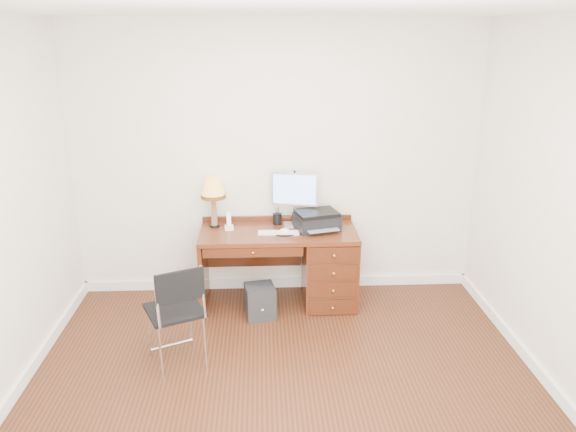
{
  "coord_description": "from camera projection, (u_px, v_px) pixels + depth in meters",
  "views": [
    {
      "loc": [
        -0.16,
        -3.65,
        2.58
      ],
      "look_at": [
        0.08,
        1.2,
        0.97
      ],
      "focal_mm": 35.0,
      "sensor_mm": 36.0,
      "label": 1
    }
  ],
  "objects": [
    {
      "name": "equipment_box",
      "position": [
        260.0,
        301.0,
        5.28
      ],
      "size": [
        0.31,
        0.31,
        0.31
      ],
      "primitive_type": "cube",
      "rotation": [
        0.0,
        0.0,
        0.17
      ],
      "color": "black",
      "rests_on": "ground"
    },
    {
      "name": "leg_lamp",
      "position": [
        213.0,
        191.0,
        5.38
      ],
      "size": [
        0.24,
        0.24,
        0.5
      ],
      "color": "black",
      "rests_on": "desk"
    },
    {
      "name": "monitor",
      "position": [
        294.0,
        192.0,
        5.46
      ],
      "size": [
        0.45,
        0.19,
        0.52
      ],
      "rotation": [
        0.0,
        0.0,
        -0.22
      ],
      "color": "silver",
      "rests_on": "desk"
    },
    {
      "name": "pen_cup",
      "position": [
        277.0,
        219.0,
        5.55
      ],
      "size": [
        0.09,
        0.09,
        0.11
      ],
      "primitive_type": "cylinder",
      "color": "black",
      "rests_on": "desk"
    },
    {
      "name": "mouse_pad",
      "position": [
        285.0,
        232.0,
        5.32
      ],
      "size": [
        0.22,
        0.22,
        0.04
      ],
      "color": "black",
      "rests_on": "desk"
    },
    {
      "name": "chair",
      "position": [
        173.0,
        307.0,
        4.36
      ],
      "size": [
        0.55,
        0.56,
        0.89
      ],
      "rotation": [
        0.0,
        0.0,
        0.43
      ],
      "color": "black",
      "rests_on": "ground"
    },
    {
      "name": "keyboard",
      "position": [
        279.0,
        233.0,
        5.31
      ],
      "size": [
        0.39,
        0.13,
        0.01
      ],
      "primitive_type": "cube",
      "rotation": [
        0.0,
        0.0,
        -0.04
      ],
      "color": "white",
      "rests_on": "desk"
    },
    {
      "name": "printer",
      "position": [
        317.0,
        220.0,
        5.41
      ],
      "size": [
        0.47,
        0.4,
        0.18
      ],
      "rotation": [
        0.0,
        0.0,
        0.26
      ],
      "color": "black",
      "rests_on": "desk"
    },
    {
      "name": "desk",
      "position": [
        311.0,
        263.0,
        5.5
      ],
      "size": [
        1.5,
        0.67,
        0.75
      ],
      "color": "#5A2613",
      "rests_on": "ground"
    },
    {
      "name": "phone",
      "position": [
        229.0,
        224.0,
        5.4
      ],
      "size": [
        0.09,
        0.09,
        0.17
      ],
      "rotation": [
        0.0,
        0.0,
        0.1
      ],
      "color": "white",
      "rests_on": "desk"
    },
    {
      "name": "ground",
      "position": [
        285.0,
        385.0,
        4.28
      ],
      "size": [
        4.0,
        4.0,
        0.0
      ],
      "primitive_type": "plane",
      "color": "#34180B",
      "rests_on": "ground"
    },
    {
      "name": "room_shell",
      "position": [
        282.0,
        337.0,
        4.87
      ],
      "size": [
        4.0,
        4.0,
        4.0
      ],
      "color": "white",
      "rests_on": "ground"
    }
  ]
}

